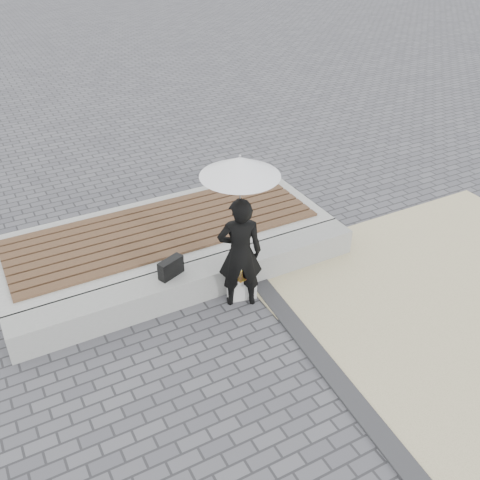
% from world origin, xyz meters
% --- Properties ---
extents(ground, '(80.00, 80.00, 0.00)m').
position_xyz_m(ground, '(0.00, 0.00, 0.00)').
color(ground, '#4F4E54').
rests_on(ground, ground).
extents(terrazzo_zone, '(5.00, 5.00, 0.02)m').
position_xyz_m(terrazzo_zone, '(3.20, -0.50, 0.01)').
color(terrazzo_zone, '#C7BA8E').
rests_on(terrazzo_zone, ground).
extents(edging_band, '(0.61, 5.20, 0.04)m').
position_xyz_m(edging_band, '(0.75, -0.50, 0.02)').
color(edging_band, '#2F2F31').
rests_on(edging_band, ground).
extents(seating_ledge, '(5.00, 0.45, 0.40)m').
position_xyz_m(seating_ledge, '(0.00, 1.60, 0.20)').
color(seating_ledge, '#969792').
rests_on(seating_ledge, ground).
extents(timber_platform, '(5.00, 2.00, 0.40)m').
position_xyz_m(timber_platform, '(0.00, 2.80, 0.20)').
color(timber_platform, '#AFAFA9').
rests_on(timber_platform, ground).
extents(timber_decking, '(4.60, 1.60, 0.04)m').
position_xyz_m(timber_decking, '(0.00, 2.80, 0.42)').
color(timber_decking, brown).
rests_on(timber_decking, timber_platform).
extents(woman, '(0.68, 0.57, 1.60)m').
position_xyz_m(woman, '(0.44, 1.15, 0.80)').
color(woman, black).
rests_on(woman, ground).
extents(parasol, '(0.97, 0.97, 1.24)m').
position_xyz_m(parasol, '(0.44, 1.15, 2.02)').
color(parasol, '#A9A9AE').
rests_on(parasol, ground).
extents(handbag, '(0.39, 0.26, 0.26)m').
position_xyz_m(handbag, '(-0.34, 1.63, 0.53)').
color(handbag, black).
rests_on(handbag, seating_ledge).
extents(canvas_tote, '(0.41, 0.24, 0.40)m').
position_xyz_m(canvas_tote, '(0.51, 1.22, 0.20)').
color(canvas_tote, '#BCBBB7').
rests_on(canvas_tote, ground).
extents(magazine, '(0.31, 0.25, 0.01)m').
position_xyz_m(magazine, '(0.51, 1.17, 0.41)').
color(magazine, red).
rests_on(magazine, canvas_tote).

